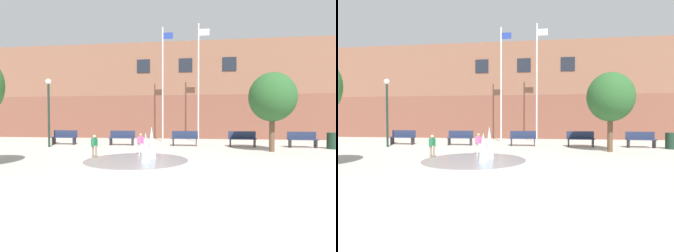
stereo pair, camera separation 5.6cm
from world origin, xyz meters
The scene contains 15 objects.
ground_plane centered at (0.00, 0.00, 0.00)m, with size 100.00×100.00×0.00m, color #B2ADA3.
library_building centered at (0.00, 17.89, 4.00)m, with size 36.00×6.05×8.00m.
splash_fountain centered at (-0.95, 3.71, 0.47)m, with size 4.18×4.18×1.36m.
park_bench_left_of_flagpoles centered at (-7.48, 9.29, 0.48)m, with size 1.60×0.44×0.91m.
park_bench_under_left_flagpole centered at (-3.66, 9.29, 0.48)m, with size 1.60×0.44×0.91m.
park_bench_center centered at (0.28, 9.35, 0.48)m, with size 1.60×0.44×0.91m.
park_bench_under_right_flagpole centered at (3.69, 9.34, 0.48)m, with size 1.60×0.44×0.91m.
park_bench_far_right centered at (7.06, 9.29, 0.48)m, with size 1.60×0.44×0.91m.
child_in_fountain centered at (-3.27, 4.05, 0.58)m, with size 0.31×0.24×0.99m.
child_with_pink_shirt centered at (-1.53, 5.27, 0.58)m, with size 0.31×0.24×0.99m.
flagpole_left centered at (-1.47, 12.17, 4.36)m, with size 0.80×0.10×8.23m.
flagpole_right centered at (1.10, 12.17, 4.44)m, with size 0.80×0.10×8.38m.
lamp_post_left_lane centered at (-7.63, 7.79, 2.61)m, with size 0.32×0.32×4.00m.
trash_can centered at (8.45, 8.77, 0.45)m, with size 0.56×0.56×0.90m, color #193323.
street_tree_near_building centered at (4.81, 7.14, 2.75)m, with size 2.33×2.33×4.00m.
Camera 1 is at (1.23, -6.61, 1.70)m, focal length 28.00 mm.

